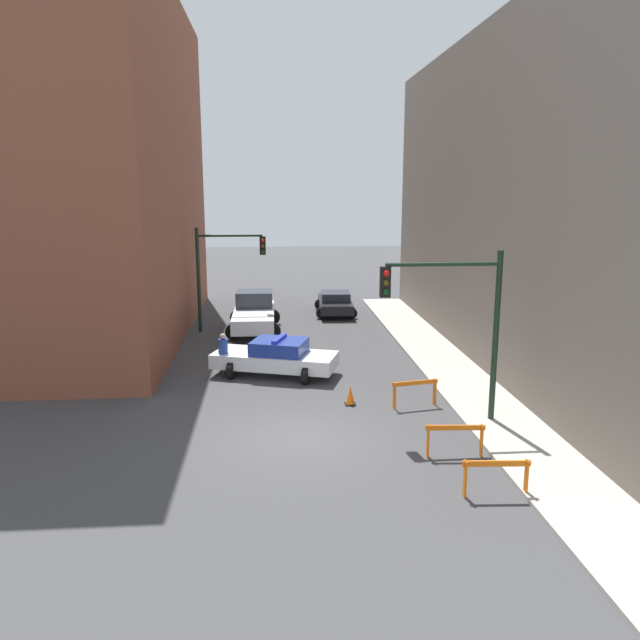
{
  "coord_description": "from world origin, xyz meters",
  "views": [
    {
      "loc": [
        -0.82,
        -16.9,
        7.11
      ],
      "look_at": [
        1.14,
        7.71,
        1.86
      ],
      "focal_mm": 35.0,
      "sensor_mm": 36.0,
      "label": 1
    }
  ],
  "objects": [
    {
      "name": "barrier_front",
      "position": [
        4.35,
        -3.8,
        0.62
      ],
      "size": [
        1.6,
        0.25,
        0.9
      ],
      "rotation": [
        0.0,
        0.0,
        -0.06
      ],
      "color": "orange",
      "rests_on": "ground_plane"
    },
    {
      "name": "traffic_light_near",
      "position": [
        4.73,
        0.84,
        3.53
      ],
      "size": [
        3.64,
        0.35,
        5.2
      ],
      "color": "black",
      "rests_on": "sidewalk_right"
    },
    {
      "name": "barrier_back",
      "position": [
        3.85,
        2.37,
        0.62
      ],
      "size": [
        1.58,
        0.45,
        0.9
      ],
      "rotation": [
        0.0,
        0.0,
        0.2
      ],
      "color": "orange",
      "rests_on": "ground_plane"
    },
    {
      "name": "ground_plane",
      "position": [
        0.0,
        0.0,
        0.0
      ],
      "size": [
        120.0,
        120.0,
        0.0
      ],
      "primitive_type": "plane",
      "color": "#424244"
    },
    {
      "name": "traffic_light_far",
      "position": [
        -3.3,
        14.1,
        3.4
      ],
      "size": [
        3.44,
        0.35,
        5.2
      ],
      "color": "black",
      "rests_on": "ground_plane"
    },
    {
      "name": "pedestrian_crossing",
      "position": [
        -2.69,
        6.45,
        0.86
      ],
      "size": [
        0.39,
        0.39,
        1.66
      ],
      "rotation": [
        0.0,
        0.0,
        1.65
      ],
      "color": "#382D23",
      "rests_on": "ground_plane"
    },
    {
      "name": "sidewalk_right",
      "position": [
        6.2,
        0.0,
        0.06
      ],
      "size": [
        2.4,
        44.0,
        0.12
      ],
      "color": "#B2ADA3",
      "rests_on": "ground_plane"
    },
    {
      "name": "building_corner_left",
      "position": [
        -12.0,
        14.0,
        8.0
      ],
      "size": [
        14.0,
        20.0,
        15.99
      ],
      "color": "brown",
      "rests_on": "ground_plane"
    },
    {
      "name": "white_truck",
      "position": [
        -1.7,
        14.11,
        0.91
      ],
      "size": [
        2.66,
        5.41,
        1.9
      ],
      "rotation": [
        0.0,
        0.0,
        -0.01
      ],
      "color": "silver",
      "rests_on": "ground_plane"
    },
    {
      "name": "traffic_cone",
      "position": [
        1.76,
        2.75,
        0.32
      ],
      "size": [
        0.36,
        0.36,
        0.66
      ],
      "color": "black",
      "rests_on": "ground_plane"
    },
    {
      "name": "parked_car_near",
      "position": [
        2.82,
        17.96,
        0.67
      ],
      "size": [
        2.39,
        4.37,
        1.31
      ],
      "rotation": [
        0.0,
        0.0,
        -0.04
      ],
      "color": "black",
      "rests_on": "ground_plane"
    },
    {
      "name": "police_car",
      "position": [
        -0.68,
        6.32,
        0.72
      ],
      "size": [
        5.04,
        3.21,
        1.52
      ],
      "rotation": [
        0.0,
        0.0,
        1.26
      ],
      "color": "white",
      "rests_on": "ground_plane"
    },
    {
      "name": "barrier_mid",
      "position": [
        4.03,
        -1.56,
        0.62
      ],
      "size": [
        1.6,
        0.26,
        0.9
      ],
      "rotation": [
        0.0,
        0.0,
        -0.07
      ],
      "color": "orange",
      "rests_on": "ground_plane"
    },
    {
      "name": "building_right",
      "position": [
        13.4,
        8.0,
        6.65
      ],
      "size": [
        12.0,
        28.0,
        13.3
      ],
      "color": "#6B6056",
      "rests_on": "ground_plane"
    }
  ]
}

